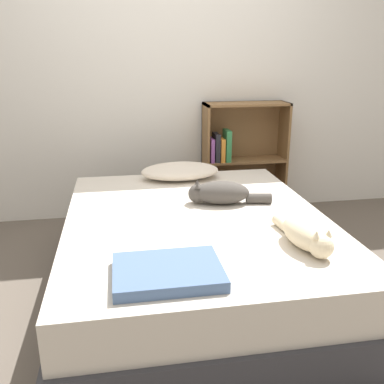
{
  "coord_description": "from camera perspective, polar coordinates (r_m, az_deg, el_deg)",
  "views": [
    {
      "loc": [
        -0.42,
        -2.26,
        1.41
      ],
      "look_at": [
        0.0,
        0.14,
        0.6
      ],
      "focal_mm": 40.0,
      "sensor_mm": 36.0,
      "label": 1
    }
  ],
  "objects": [
    {
      "name": "bed",
      "position": [
        2.58,
        0.55,
        -8.47
      ],
      "size": [
        1.52,
        1.91,
        0.5
      ],
      "color": "#333338",
      "rests_on": "ground_plane"
    },
    {
      "name": "pillow",
      "position": [
        3.17,
        -1.6,
        2.81
      ],
      "size": [
        0.57,
        0.32,
        0.12
      ],
      "color": "beige",
      "rests_on": "bed"
    },
    {
      "name": "ground_plane",
      "position": [
        2.7,
        0.54,
        -13.14
      ],
      "size": [
        8.0,
        8.0,
        0.0
      ],
      "primitive_type": "plane",
      "color": "brown"
    },
    {
      "name": "wall_back",
      "position": [
        3.72,
        -3.56,
        15.88
      ],
      "size": [
        8.0,
        0.06,
        2.5
      ],
      "color": "silver",
      "rests_on": "ground_plane"
    },
    {
      "name": "bookshelf",
      "position": [
        3.82,
        6.41,
        4.66
      ],
      "size": [
        0.72,
        0.26,
        0.99
      ],
      "color": "brown",
      "rests_on": "ground_plane"
    },
    {
      "name": "blanket_fold",
      "position": [
        1.83,
        -3.26,
        -10.59
      ],
      "size": [
        0.46,
        0.34,
        0.05
      ],
      "color": "#4C668E",
      "rests_on": "bed"
    },
    {
      "name": "cat_dark",
      "position": [
        2.66,
        3.74,
        -0.13
      ],
      "size": [
        0.52,
        0.23,
        0.14
      ],
      "rotation": [
        0.0,
        0.0,
        2.97
      ],
      "color": "#47423D",
      "rests_on": "bed"
    },
    {
      "name": "cat_light",
      "position": [
        2.14,
        15.02,
        -5.48
      ],
      "size": [
        0.21,
        0.49,
        0.14
      ],
      "rotation": [
        0.0,
        0.0,
        4.83
      ],
      "color": "beige",
      "rests_on": "bed"
    }
  ]
}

